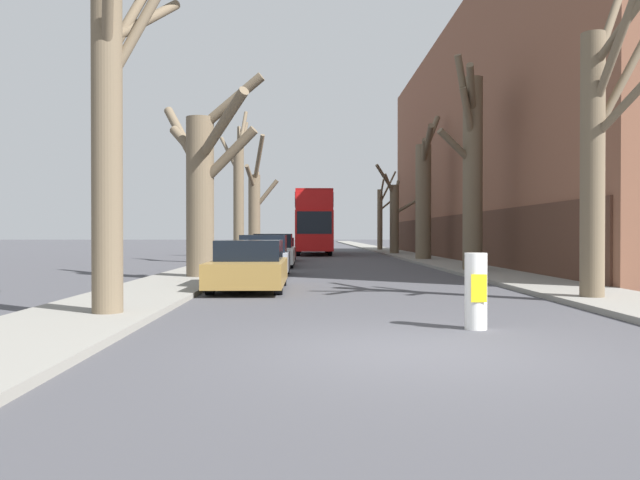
% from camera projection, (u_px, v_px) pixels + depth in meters
% --- Properties ---
extents(ground_plane, '(300.00, 300.00, 0.00)m').
position_uv_depth(ground_plane, '(417.00, 351.00, 7.92)').
color(ground_plane, '#424247').
extents(sidewalk_left, '(2.50, 120.00, 0.12)m').
position_uv_depth(sidewalk_left, '(265.00, 249.00, 57.80)').
color(sidewalk_left, gray).
rests_on(sidewalk_left, ground).
extents(sidewalk_right, '(2.50, 120.00, 0.12)m').
position_uv_depth(sidewalk_right, '(379.00, 249.00, 58.02)').
color(sidewalk_right, gray).
rests_on(sidewalk_right, ground).
extents(building_facade_right, '(10.08, 38.99, 13.39)m').
position_uv_depth(building_facade_right, '(535.00, 142.00, 35.31)').
color(building_facade_right, brown).
rests_on(building_facade_right, ground).
extents(street_tree_left_0, '(2.23, 2.97, 7.25)m').
position_uv_depth(street_tree_left_0, '(114.00, 100.00, 10.89)').
color(street_tree_left_0, brown).
rests_on(street_tree_left_0, ground).
extents(street_tree_left_1, '(3.86, 4.89, 6.61)m').
position_uv_depth(street_tree_left_1, '(202.00, 183.00, 20.17)').
color(street_tree_left_1, brown).
rests_on(street_tree_left_1, ground).
extents(street_tree_left_2, '(1.64, 2.65, 7.89)m').
position_uv_depth(street_tree_left_2, '(239.00, 194.00, 31.39)').
color(street_tree_left_2, brown).
rests_on(street_tree_left_2, ground).
extents(street_tree_left_3, '(2.12, 3.38, 7.74)m').
position_uv_depth(street_tree_left_3, '(255.00, 208.00, 40.61)').
color(street_tree_left_3, brown).
rests_on(street_tree_left_3, ground).
extents(street_tree_right_0, '(1.82, 3.77, 7.37)m').
position_uv_depth(street_tree_right_0, '(601.00, 137.00, 13.44)').
color(street_tree_right_0, brown).
rests_on(street_tree_right_0, ground).
extents(street_tree_right_1, '(2.27, 3.78, 8.04)m').
position_uv_depth(street_tree_right_1, '(472.00, 165.00, 23.86)').
color(street_tree_right_1, brown).
rests_on(street_tree_right_1, ground).
extents(street_tree_right_2, '(1.70, 4.05, 8.24)m').
position_uv_depth(street_tree_right_2, '(424.00, 195.00, 34.14)').
color(street_tree_right_2, brown).
rests_on(street_tree_right_2, ground).
extents(street_tree_right_3, '(3.88, 2.86, 6.31)m').
position_uv_depth(street_tree_right_3, '(395.00, 214.00, 44.16)').
color(street_tree_right_3, brown).
rests_on(street_tree_right_3, ground).
extents(street_tree_right_4, '(2.03, 1.94, 6.94)m').
position_uv_depth(street_tree_right_4, '(381.00, 216.00, 54.08)').
color(street_tree_right_4, brown).
rests_on(street_tree_right_4, ground).
extents(double_decker_bus, '(2.54, 10.42, 4.45)m').
position_uv_depth(double_decker_bus, '(314.00, 220.00, 45.43)').
color(double_decker_bus, red).
rests_on(double_decker_bus, ground).
extents(parked_car_0, '(1.90, 4.43, 1.32)m').
position_uv_depth(parked_car_0, '(250.00, 266.00, 16.64)').
color(parked_car_0, olive).
rests_on(parked_car_0, ground).
extents(parked_car_1, '(1.78, 3.93, 1.45)m').
position_uv_depth(parked_car_1, '(264.00, 257.00, 22.08)').
color(parked_car_1, '#9EA3AD').
rests_on(parked_car_1, ground).
extents(parked_car_2, '(1.90, 4.37, 1.49)m').
position_uv_depth(parked_car_2, '(273.00, 251.00, 28.37)').
color(parked_car_2, silver).
rests_on(parked_car_2, ground).
extents(parked_car_3, '(1.80, 4.48, 1.28)m').
position_uv_depth(parked_car_3, '(279.00, 250.00, 33.90)').
color(parked_car_3, maroon).
rests_on(parked_car_3, ground).
extents(traffic_bollard, '(0.35, 0.36, 1.20)m').
position_uv_depth(traffic_bollard, '(476.00, 291.00, 9.74)').
color(traffic_bollard, white).
rests_on(traffic_bollard, ground).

